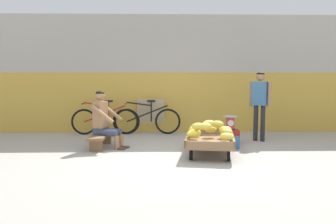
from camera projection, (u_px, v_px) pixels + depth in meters
name	position (u px, v px, depth m)	size (l,w,h in m)	color
ground_plane	(175.00, 160.00, 5.81)	(80.00, 80.00, 0.00)	#A39E93
back_wall	(169.00, 74.00, 8.86)	(16.00, 0.30, 3.01)	gold
banana_cart	(210.00, 141.00, 6.23)	(1.07, 1.56, 0.36)	#8E6B47
banana_pile	(208.00, 129.00, 6.14)	(0.95, 1.31, 0.26)	yellow
low_bench	(101.00, 138.00, 6.83)	(0.38, 1.12, 0.27)	brown
vendor_seated	(104.00, 120.00, 6.77)	(0.73, 0.60, 1.14)	#9E704C
plastic_crate	(230.00, 137.00, 7.23)	(0.36, 0.28, 0.30)	red
weighing_scale	(230.00, 123.00, 7.20)	(0.30, 0.30, 0.29)	#28282D
bicycle_near_left	(105.00, 120.00, 8.42)	(1.66, 0.48, 0.86)	black
bicycle_far_left	(147.00, 120.00, 8.47)	(1.66, 0.48, 0.86)	black
sign_board	(151.00, 116.00, 8.77)	(0.70, 0.25, 0.88)	#C6B289
customer_adult	(260.00, 98.00, 7.47)	(0.42, 0.35, 1.53)	#232328
shopping_bag	(234.00, 143.00, 6.72)	(0.18, 0.12, 0.24)	#3370B7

